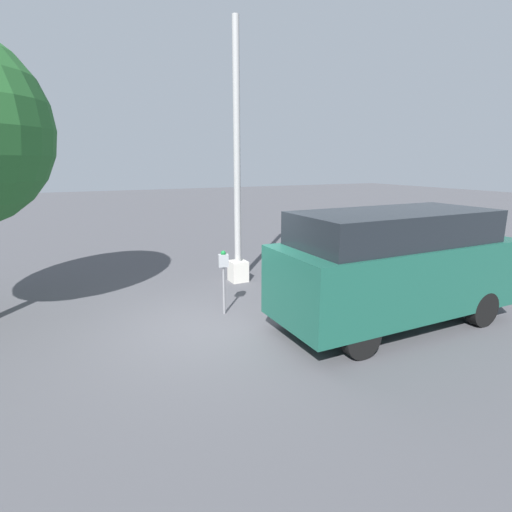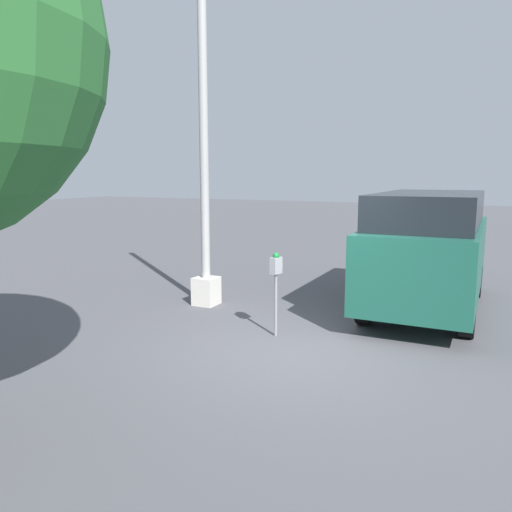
# 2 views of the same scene
# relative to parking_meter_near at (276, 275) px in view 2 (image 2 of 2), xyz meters

# --- Properties ---
(ground_plane) EXTENTS (80.00, 80.00, 0.00)m
(ground_plane) POSITION_rel_parking_meter_near_xyz_m (-0.51, -0.53, -1.00)
(ground_plane) COLOR #4C4C51
(parking_meter_near) EXTENTS (0.22, 0.15, 1.35)m
(parking_meter_near) POSITION_rel_parking_meter_near_xyz_m (0.00, 0.00, 0.00)
(parking_meter_near) COLOR gray
(parking_meter_near) RESTS_ON ground
(lamp_post) EXTENTS (0.44, 0.44, 6.41)m
(lamp_post) POSITION_rel_parking_meter_near_xyz_m (1.20, 2.02, 1.25)
(lamp_post) COLOR beige
(lamp_post) RESTS_ON ground
(parked_van) EXTENTS (4.80, 1.86, 2.23)m
(parked_van) POSITION_rel_parking_meter_near_xyz_m (2.72, -1.94, 0.21)
(parked_van) COLOR #195142
(parked_van) RESTS_ON ground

